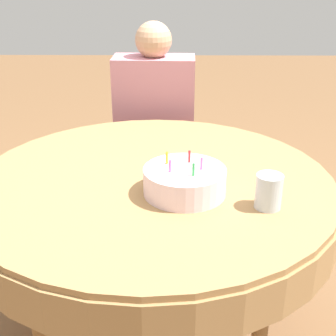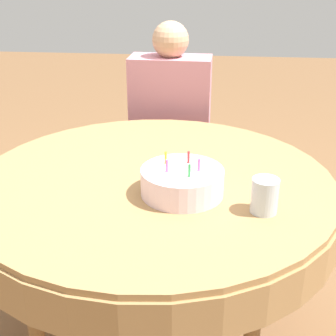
# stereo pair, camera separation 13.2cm
# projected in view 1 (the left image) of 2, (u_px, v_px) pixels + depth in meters

# --- Properties ---
(dining_table) EXTENTS (1.27, 1.27, 0.73)m
(dining_table) POSITION_uv_depth(u_px,v_px,m) (153.00, 199.00, 1.65)
(dining_table) COLOR #9E7547
(dining_table) RESTS_ON ground_plane
(chair) EXTENTS (0.38, 0.38, 0.96)m
(chair) POSITION_uv_depth(u_px,v_px,m) (156.00, 141.00, 2.55)
(chair) COLOR #A37A4C
(chair) RESTS_ON ground_plane
(person) EXTENTS (0.41, 0.30, 1.15)m
(person) POSITION_uv_depth(u_px,v_px,m) (154.00, 115.00, 2.39)
(person) COLOR tan
(person) RESTS_ON ground_plane
(birthday_cake) EXTENTS (0.26, 0.26, 0.13)m
(birthday_cake) POSITION_uv_depth(u_px,v_px,m) (185.00, 181.00, 1.49)
(birthday_cake) COLOR silver
(birthday_cake) RESTS_ON dining_table
(drinking_glass) EXTENTS (0.08, 0.08, 0.11)m
(drinking_glass) POSITION_uv_depth(u_px,v_px,m) (269.00, 191.00, 1.40)
(drinking_glass) COLOR silver
(drinking_glass) RESTS_ON dining_table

